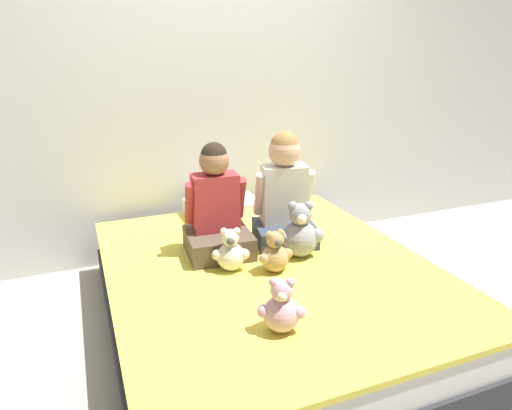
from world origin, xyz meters
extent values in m
plane|color=#B2A899|center=(0.00, 0.00, 0.00)|extent=(14.00, 14.00, 0.00)
cube|color=silver|center=(0.00, 1.12, 1.25)|extent=(8.00, 0.06, 2.50)
cube|color=#2D2D33|center=(0.00, 0.00, 0.08)|extent=(1.69, 1.99, 0.16)
cube|color=silver|center=(0.00, 0.00, 0.25)|extent=(1.66, 1.95, 0.16)
cube|color=#E5D64C|center=(0.00, 0.00, 0.34)|extent=(1.67, 1.97, 0.03)
cube|color=brown|center=(-0.21, 0.24, 0.42)|extent=(0.38, 0.37, 0.13)
cube|color=#B23338|center=(-0.20, 0.29, 0.65)|extent=(0.26, 0.16, 0.32)
sphere|color=#9E7051|center=(-0.20, 0.29, 0.89)|extent=(0.17, 0.17, 0.17)
sphere|color=#2D2319|center=(-0.20, 0.29, 0.92)|extent=(0.15, 0.15, 0.15)
cylinder|color=#B23338|center=(-0.35, 0.30, 0.66)|extent=(0.07, 0.14, 0.26)
cylinder|color=#B23338|center=(-0.06, 0.28, 0.66)|extent=(0.07, 0.14, 0.26)
cube|color=#384251|center=(0.21, 0.24, 0.42)|extent=(0.40, 0.37, 0.12)
cube|color=silver|center=(0.21, 0.29, 0.65)|extent=(0.28, 0.20, 0.35)
sphere|color=#DBAD89|center=(0.21, 0.29, 0.91)|extent=(0.19, 0.19, 0.19)
sphere|color=#A37A42|center=(0.21, 0.29, 0.94)|extent=(0.16, 0.16, 0.16)
cylinder|color=silver|center=(0.07, 0.32, 0.66)|extent=(0.08, 0.16, 0.28)
cylinder|color=silver|center=(0.36, 0.26, 0.66)|extent=(0.08, 0.16, 0.28)
sphere|color=silver|center=(-0.21, 0.03, 0.43)|extent=(0.15, 0.15, 0.15)
sphere|color=silver|center=(-0.21, 0.03, 0.54)|extent=(0.09, 0.09, 0.09)
sphere|color=#4C4742|center=(-0.22, -0.01, 0.53)|extent=(0.04, 0.04, 0.04)
sphere|color=silver|center=(-0.24, 0.04, 0.57)|extent=(0.04, 0.04, 0.04)
sphere|color=silver|center=(-0.18, 0.02, 0.57)|extent=(0.04, 0.04, 0.04)
sphere|color=silver|center=(-0.28, 0.04, 0.45)|extent=(0.06, 0.06, 0.06)
sphere|color=silver|center=(-0.15, -0.01, 0.45)|extent=(0.06, 0.06, 0.06)
sphere|color=#939399|center=(0.21, 0.05, 0.46)|extent=(0.20, 0.20, 0.20)
sphere|color=#939399|center=(0.21, 0.05, 0.60)|extent=(0.13, 0.13, 0.13)
sphere|color=white|center=(0.19, 0.00, 0.60)|extent=(0.06, 0.06, 0.06)
sphere|color=#939399|center=(0.16, 0.06, 0.65)|extent=(0.05, 0.05, 0.05)
sphere|color=#939399|center=(0.25, 0.03, 0.65)|extent=(0.05, 0.05, 0.05)
sphere|color=#939399|center=(0.11, 0.06, 0.48)|extent=(0.08, 0.08, 0.08)
sphere|color=#939399|center=(0.29, 0.00, 0.48)|extent=(0.08, 0.08, 0.08)
sphere|color=tan|center=(0.00, -0.07, 0.43)|extent=(0.14, 0.14, 0.14)
sphere|color=tan|center=(0.00, -0.07, 0.53)|extent=(0.09, 0.09, 0.09)
sphere|color=#4C4742|center=(0.00, -0.11, 0.53)|extent=(0.04, 0.04, 0.04)
sphere|color=tan|center=(-0.03, -0.08, 0.57)|extent=(0.04, 0.04, 0.04)
sphere|color=tan|center=(0.03, -0.07, 0.57)|extent=(0.04, 0.04, 0.04)
sphere|color=tan|center=(-0.07, -0.09, 0.45)|extent=(0.05, 0.05, 0.05)
sphere|color=tan|center=(0.07, -0.08, 0.45)|extent=(0.05, 0.05, 0.05)
sphere|color=#DBA3B2|center=(-0.19, -0.57, 0.43)|extent=(0.15, 0.15, 0.15)
sphere|color=#DBA3B2|center=(-0.19, -0.57, 0.54)|extent=(0.09, 0.09, 0.09)
sphere|color=beige|center=(-0.21, -0.60, 0.54)|extent=(0.04, 0.04, 0.04)
sphere|color=#DBA3B2|center=(-0.22, -0.55, 0.58)|extent=(0.04, 0.04, 0.04)
sphere|color=#DBA3B2|center=(-0.16, -0.58, 0.58)|extent=(0.04, 0.04, 0.04)
sphere|color=#DBA3B2|center=(-0.26, -0.55, 0.45)|extent=(0.06, 0.06, 0.06)
sphere|color=#DBA3B2|center=(-0.13, -0.61, 0.45)|extent=(0.06, 0.06, 0.06)
cube|color=white|center=(0.00, 0.81, 0.41)|extent=(0.49, 0.30, 0.11)
camera|label=1|loc=(-0.89, -2.03, 1.47)|focal=32.00mm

